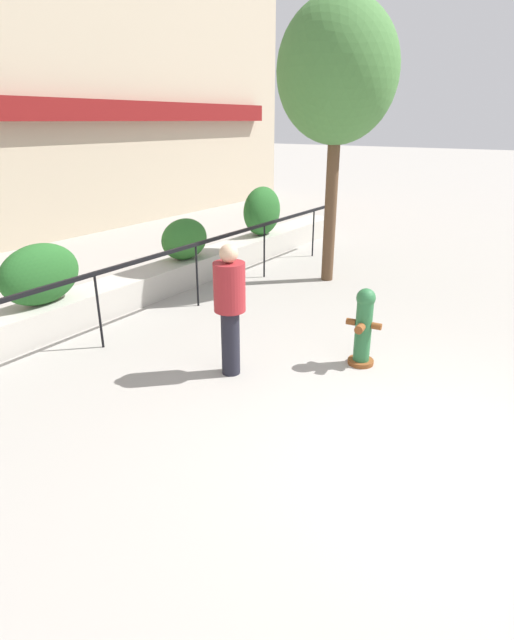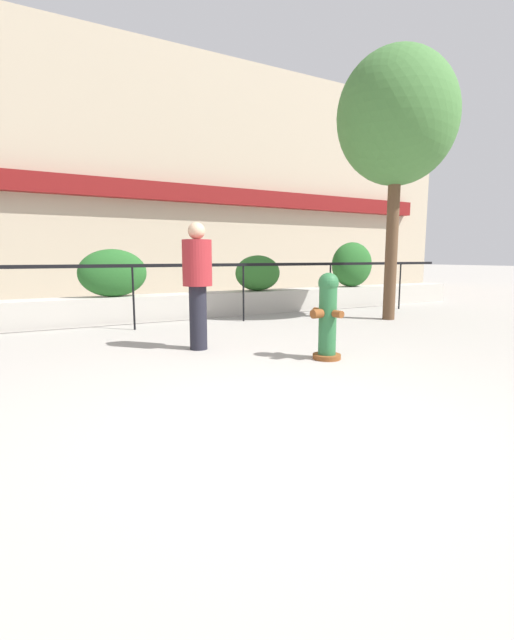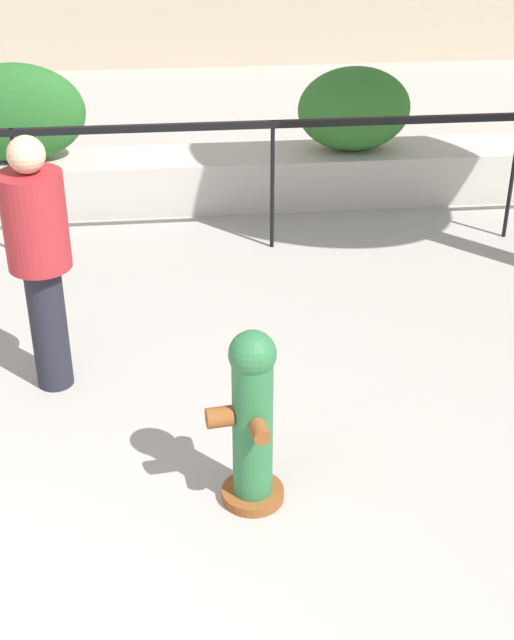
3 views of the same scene
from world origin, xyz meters
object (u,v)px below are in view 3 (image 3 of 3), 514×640
object	(u,v)px
hedge_bush_3	(354,109)
pedestrian	(39,251)
hedge_bush_2	(15,113)
fire_hydrant	(252,418)

from	to	relation	value
hedge_bush_3	pedestrian	xyz separation A→B (m)	(-2.64, -3.14, 0.08)
hedge_bush_2	fire_hydrant	bearing A→B (deg)	-68.31
pedestrian	hedge_bush_2	bearing A→B (deg)	100.09
fire_hydrant	hedge_bush_3	bearing A→B (deg)	72.16
pedestrian	hedge_bush_3	bearing A→B (deg)	49.94
fire_hydrant	pedestrian	xyz separation A→B (m)	(-1.21, 1.31, 0.44)
hedge_bush_2	hedge_bush_3	bearing A→B (deg)	0.00
hedge_bush_3	pedestrian	world-z (taller)	pedestrian
fire_hydrant	pedestrian	world-z (taller)	pedestrian
hedge_bush_2	pedestrian	size ratio (longest dim) A/B	0.75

